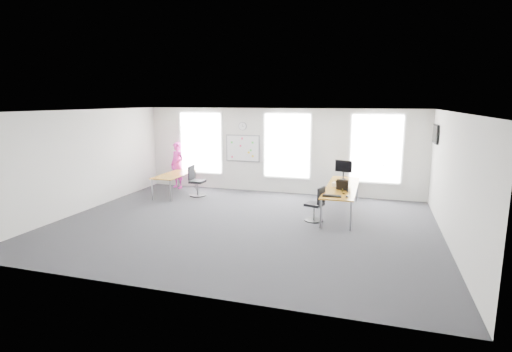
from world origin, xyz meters
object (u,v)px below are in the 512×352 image
(headphones, at_px, (345,190))
(desk_left, at_px, (175,176))
(chair_left, at_px, (196,183))
(person, at_px, (177,165))
(monitor, at_px, (344,168))
(desk_right, at_px, (342,188))
(chair_right, at_px, (316,206))
(keyboard, at_px, (332,196))

(headphones, bearing_deg, desk_left, 149.97)
(headphones, bearing_deg, chair_left, 147.69)
(desk_left, bearing_deg, headphones, -13.30)
(person, distance_m, monitor, 6.22)
(desk_right, height_order, chair_left, chair_left)
(desk_left, height_order, monitor, monitor)
(chair_right, height_order, monitor, monitor)
(desk_right, bearing_deg, chair_right, -120.34)
(headphones, bearing_deg, person, 142.68)
(desk_right, xyz_separation_m, chair_right, (-0.58, -1.00, -0.33))
(desk_left, height_order, headphones, headphones)
(keyboard, xyz_separation_m, headphones, (0.28, 0.65, 0.04))
(person, relative_size, monitor, 2.80)
(desk_right, relative_size, chair_right, 3.41)
(keyboard, relative_size, monitor, 0.77)
(keyboard, bearing_deg, headphones, 63.77)
(chair_left, xyz_separation_m, person, (-1.20, 0.95, 0.41))
(headphones, bearing_deg, desk_right, 85.10)
(desk_right, xyz_separation_m, person, (-6.23, 1.73, 0.12))
(chair_left, relative_size, headphones, 5.82)
(desk_left, bearing_deg, monitor, 3.00)
(chair_right, distance_m, monitor, 2.24)
(chair_left, relative_size, monitor, 1.70)
(desk_right, bearing_deg, person, 164.50)
(keyboard, distance_m, headphones, 0.71)
(keyboard, bearing_deg, chair_left, 153.54)
(chair_left, xyz_separation_m, keyboard, (4.89, -2.09, 0.35))
(chair_right, bearing_deg, chair_left, -94.92)
(chair_right, xyz_separation_m, person, (-5.64, 2.73, 0.45))
(desk_left, distance_m, chair_left, 0.81)
(monitor, bearing_deg, person, -168.17)
(desk_right, relative_size, person, 1.90)
(desk_left, bearing_deg, keyboard, -19.93)
(keyboard, xyz_separation_m, monitor, (0.08, 2.36, 0.36))
(monitor, bearing_deg, desk_left, -158.86)
(chair_left, distance_m, keyboard, 5.33)
(monitor, bearing_deg, desk_right, -69.00)
(desk_left, bearing_deg, chair_left, 2.50)
(desk_right, height_order, keyboard, keyboard)
(desk_right, xyz_separation_m, desk_left, (-5.82, 0.74, -0.08))
(desk_right, distance_m, headphones, 0.69)
(person, bearing_deg, desk_right, 8.40)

